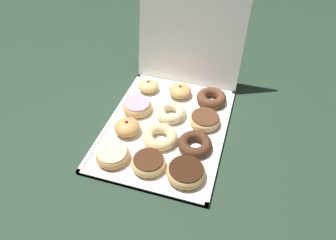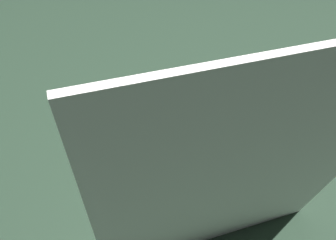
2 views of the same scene
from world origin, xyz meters
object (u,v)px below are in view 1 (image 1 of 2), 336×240
(jelly_filled_donut_3, at_px, (127,127))
(jelly_filled_donut_9, at_px, (149,86))
(cruller_donut_4, at_px, (159,136))
(chocolate_cake_ring_donut_5, at_px, (195,144))
(jelly_filled_donut_10, at_px, (180,91))
(cruller_donut_7, at_px, (172,112))
(chocolate_frosted_donut_8, at_px, (205,120))
(pink_frosted_donut_6, at_px, (137,106))
(chocolate_cake_ring_donut_11, at_px, (211,98))
(chocolate_frosted_donut_1, at_px, (150,163))
(chocolate_frosted_donut_2, at_px, (186,172))
(glazed_ring_donut_0, at_px, (113,155))
(donut_box, at_px, (166,128))

(jelly_filled_donut_3, height_order, jelly_filled_donut_9, jelly_filled_donut_3)
(cruller_donut_4, distance_m, chocolate_cake_ring_donut_5, 0.12)
(jelly_filled_donut_9, distance_m, jelly_filled_donut_10, 0.13)
(jelly_filled_donut_9, bearing_deg, chocolate_cake_ring_donut_5, -45.24)
(cruller_donut_7, xyz_separation_m, jelly_filled_donut_10, (-0.00, 0.13, 0.00))
(cruller_donut_4, bearing_deg, chocolate_frosted_donut_8, 43.88)
(cruller_donut_4, height_order, pink_frosted_donut_6, same)
(jelly_filled_donut_3, relative_size, chocolate_cake_ring_donut_11, 0.78)
(jelly_filled_donut_3, relative_size, pink_frosted_donut_6, 0.82)
(cruller_donut_4, height_order, jelly_filled_donut_9, jelly_filled_donut_9)
(jelly_filled_donut_10, relative_size, chocolate_cake_ring_donut_11, 0.77)
(chocolate_frosted_donut_1, height_order, cruller_donut_7, same)
(chocolate_cake_ring_donut_5, xyz_separation_m, cruller_donut_7, (-0.12, 0.13, 0.00))
(jelly_filled_donut_9, height_order, jelly_filled_donut_10, jelly_filled_donut_10)
(chocolate_frosted_donut_1, height_order, chocolate_cake_ring_donut_5, chocolate_frosted_donut_1)
(jelly_filled_donut_3, bearing_deg, chocolate_frosted_donut_2, -27.47)
(chocolate_cake_ring_donut_11, bearing_deg, cruller_donut_4, -117.07)
(glazed_ring_donut_0, height_order, chocolate_frosted_donut_1, chocolate_frosted_donut_1)
(chocolate_frosted_donut_1, height_order, pink_frosted_donut_6, pink_frosted_donut_6)
(cruller_donut_7, bearing_deg, chocolate_frosted_donut_8, -1.55)
(cruller_donut_4, relative_size, pink_frosted_donut_6, 1.08)
(glazed_ring_donut_0, distance_m, pink_frosted_donut_6, 0.24)
(cruller_donut_4, bearing_deg, jelly_filled_donut_9, 116.44)
(glazed_ring_donut_0, bearing_deg, jelly_filled_donut_3, 90.91)
(chocolate_cake_ring_donut_11, bearing_deg, chocolate_frosted_donut_8, -89.55)
(glazed_ring_donut_0, relative_size, chocolate_frosted_donut_2, 0.91)
(cruller_donut_4, bearing_deg, glazed_ring_donut_0, -133.85)
(cruller_donut_4, xyz_separation_m, chocolate_frosted_donut_8, (0.13, 0.13, -0.00))
(chocolate_cake_ring_donut_5, distance_m, chocolate_frosted_donut_8, 0.12)
(chocolate_frosted_donut_1, distance_m, pink_frosted_donut_6, 0.28)
(chocolate_cake_ring_donut_11, bearing_deg, donut_box, -123.78)
(donut_box, distance_m, jelly_filled_donut_9, 0.23)
(jelly_filled_donut_10, bearing_deg, chocolate_frosted_donut_8, -46.01)
(chocolate_cake_ring_donut_11, bearing_deg, chocolate_frosted_donut_1, -108.01)
(chocolate_frosted_donut_1, height_order, jelly_filled_donut_10, jelly_filled_donut_10)
(glazed_ring_donut_0, distance_m, chocolate_frosted_donut_1, 0.12)
(chocolate_frosted_donut_1, bearing_deg, jelly_filled_donut_9, 110.04)
(pink_frosted_donut_6, relative_size, jelly_filled_donut_9, 1.36)
(jelly_filled_donut_3, xyz_separation_m, jelly_filled_donut_10, (0.12, 0.25, -0.00))
(donut_box, relative_size, jelly_filled_donut_10, 6.09)
(chocolate_cake_ring_donut_11, bearing_deg, jelly_filled_donut_9, 179.89)
(donut_box, bearing_deg, jelly_filled_donut_9, 124.79)
(chocolate_cake_ring_donut_5, distance_m, jelly_filled_donut_9, 0.36)
(cruller_donut_4, bearing_deg, pink_frosted_donut_6, 135.33)
(donut_box, xyz_separation_m, chocolate_frosted_donut_2, (0.12, -0.19, 0.03))
(jelly_filled_donut_9, bearing_deg, chocolate_frosted_donut_2, -56.14)
(glazed_ring_donut_0, relative_size, chocolate_frosted_donut_8, 0.97)
(glazed_ring_donut_0, bearing_deg, chocolate_cake_ring_donut_5, 27.04)
(donut_box, xyz_separation_m, jelly_filled_donut_3, (-0.12, -0.06, 0.03))
(jelly_filled_donut_3, relative_size, jelly_filled_donut_9, 1.10)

